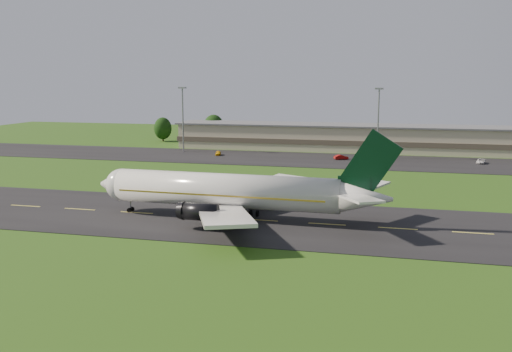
% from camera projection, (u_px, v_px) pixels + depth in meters
% --- Properties ---
extents(ground, '(360.00, 360.00, 0.00)m').
position_uv_depth(ground, '(327.00, 225.00, 90.95)').
color(ground, '#1D4210').
rests_on(ground, ground).
extents(taxiway, '(220.00, 30.00, 0.10)m').
position_uv_depth(taxiway, '(327.00, 224.00, 90.95)').
color(taxiway, black).
rests_on(taxiway, ground).
extents(apron, '(260.00, 30.00, 0.10)m').
position_uv_depth(apron, '(358.00, 161.00, 159.84)').
color(apron, black).
rests_on(apron, ground).
extents(airliner, '(51.28, 42.17, 15.57)m').
position_uv_depth(airliner, '(230.00, 191.00, 93.91)').
color(airliner, silver).
rests_on(airliner, ground).
extents(terminal, '(145.00, 16.00, 8.40)m').
position_uv_depth(terminal, '(384.00, 139.00, 180.80)').
color(terminal, tan).
rests_on(terminal, ground).
extents(light_mast_west, '(2.40, 1.20, 20.35)m').
position_uv_depth(light_mast_west, '(183.00, 112.00, 178.29)').
color(light_mast_west, gray).
rests_on(light_mast_west, ground).
extents(light_mast_centre, '(2.40, 1.20, 20.35)m').
position_uv_depth(light_mast_centre, '(378.00, 114.00, 164.16)').
color(light_mast_centre, gray).
rests_on(light_mast_centre, ground).
extents(tree_line, '(193.80, 9.45, 10.29)m').
position_uv_depth(tree_line, '(450.00, 135.00, 185.22)').
color(tree_line, black).
rests_on(tree_line, ground).
extents(service_vehicle_a, '(2.38, 4.09, 1.31)m').
position_uv_depth(service_vehicle_a, '(218.00, 153.00, 171.81)').
color(service_vehicle_a, '#EBB40D').
rests_on(service_vehicle_a, apron).
extents(service_vehicle_b, '(4.29, 3.12, 1.35)m').
position_uv_depth(service_vehicle_b, '(341.00, 157.00, 162.65)').
color(service_vehicle_b, maroon).
rests_on(service_vehicle_b, apron).
extents(service_vehicle_c, '(3.00, 4.84, 1.25)m').
position_uv_depth(service_vehicle_c, '(481.00, 161.00, 155.21)').
color(service_vehicle_c, silver).
rests_on(service_vehicle_c, apron).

